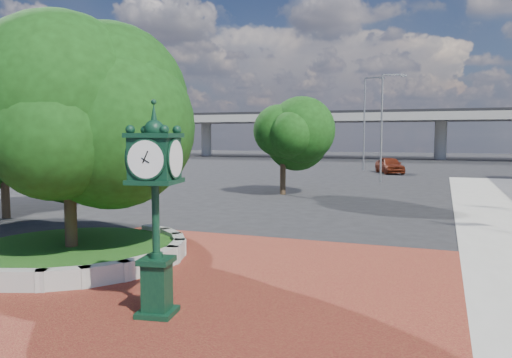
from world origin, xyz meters
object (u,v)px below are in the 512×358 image
object	(u,v)px
post_clock	(155,201)
street_lamp_near	(384,119)
parked_car	(390,165)
street_lamp_far	(366,116)

from	to	relation	value
post_clock	street_lamp_near	world-z (taller)	street_lamp_near
parked_car	street_lamp_near	xyz separation A→B (m)	(0.46, -9.76, 4.16)
street_lamp_far	parked_car	bearing A→B (deg)	-50.67
street_lamp_near	parked_car	bearing A→B (deg)	92.68
post_clock	parked_car	xyz separation A→B (m)	(0.56, 41.56, -1.60)
street_lamp_near	post_clock	bearing A→B (deg)	-91.83
street_lamp_near	street_lamp_far	size ratio (longest dim) A/B	0.87
parked_car	street_lamp_far	world-z (taller)	street_lamp_far
post_clock	parked_car	size ratio (longest dim) A/B	0.92
parked_car	street_lamp_near	distance (m)	10.62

